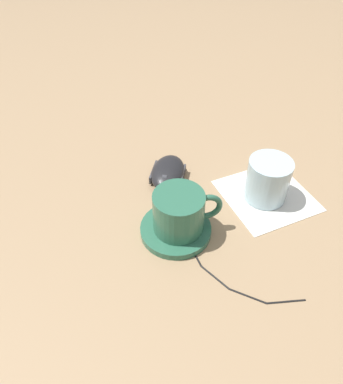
% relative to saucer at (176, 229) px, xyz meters
% --- Properties ---
extents(ground_plane, '(3.00, 3.00, 0.00)m').
position_rel_saucer_xyz_m(ground_plane, '(-0.11, 0.04, -0.01)').
color(ground_plane, '#9E7F5B').
extents(saucer, '(0.12, 0.12, 0.01)m').
position_rel_saucer_xyz_m(saucer, '(0.00, 0.00, 0.00)').
color(saucer, '#2D664C').
rests_on(saucer, ground).
extents(coffee_cup, '(0.11, 0.09, 0.07)m').
position_rel_saucer_xyz_m(coffee_cup, '(-0.01, 0.00, 0.04)').
color(coffee_cup, '#2D664C').
rests_on(coffee_cup, saucer).
extents(computer_mouse, '(0.12, 0.11, 0.04)m').
position_rel_saucer_xyz_m(computer_mouse, '(-0.09, -0.11, 0.01)').
color(computer_mouse, black).
rests_on(computer_mouse, ground).
extents(mouse_cable, '(0.07, 0.31, 0.00)m').
position_rel_saucer_xyz_m(mouse_cable, '(0.00, 0.08, -0.00)').
color(mouse_cable, black).
rests_on(mouse_cable, ground).
extents(napkin_under_glass, '(0.21, 0.21, 0.00)m').
position_rel_saucer_xyz_m(napkin_under_glass, '(-0.19, 0.06, -0.01)').
color(napkin_under_glass, silver).
rests_on(napkin_under_glass, ground).
extents(drinking_glass, '(0.08, 0.08, 0.08)m').
position_rel_saucer_xyz_m(drinking_glass, '(-0.18, 0.06, 0.04)').
color(drinking_glass, silver).
rests_on(drinking_glass, napkin_under_glass).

